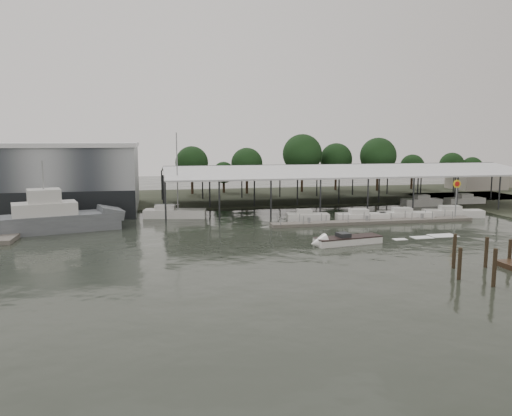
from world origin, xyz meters
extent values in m
plane|color=#252B23|center=(0.00, 0.00, 0.00)|extent=(200.00, 200.00, 0.00)
cube|color=#383C2D|center=(0.00, 42.00, 0.10)|extent=(140.00, 30.00, 0.30)
cube|color=#989EA2|center=(-28.00, 30.00, 5.00)|extent=(24.00, 20.00, 10.00)
cube|color=black|center=(-28.00, 19.95, 2.00)|extent=(24.00, 0.30, 4.00)
cube|color=white|center=(-28.00, 30.00, 10.20)|extent=(24.50, 20.50, 0.60)
cube|color=#2A2C2F|center=(17.00, 28.00, 6.76)|extent=(58.00, 0.40, 0.30)
cylinder|color=#2A2C2F|center=(-12.00, 16.50, 2.75)|extent=(0.24, 0.24, 5.50)
cylinder|color=#2A2C2F|center=(-12.00, 39.50, 2.75)|extent=(0.24, 0.24, 5.50)
cylinder|color=#2A2C2F|center=(46.00, 39.50, 2.75)|extent=(0.24, 0.24, 5.50)
cube|color=#67635B|center=(-30.00, 14.00, 0.25)|extent=(3.00, 18.00, 0.50)
cube|color=#67635B|center=(15.00, 10.00, 0.20)|extent=(28.00, 2.00, 0.40)
cylinder|color=gray|center=(2.00, 9.10, 0.80)|extent=(0.10, 0.10, 1.20)
cylinder|color=gray|center=(28.00, 10.90, 0.80)|extent=(0.10, 0.10, 1.20)
cube|color=gray|center=(14.00, 10.00, 0.70)|extent=(0.30, 0.30, 0.70)
cylinder|color=gray|center=(27.00, 10.00, 2.50)|extent=(0.16, 0.16, 5.00)
cylinder|color=yellow|center=(27.00, 10.00, 5.00)|extent=(1.10, 0.12, 1.10)
cylinder|color=red|center=(27.00, 9.93, 5.00)|extent=(0.70, 0.05, 0.70)
cube|color=gray|center=(55.00, 45.00, 2.00)|extent=(10.00, 8.00, 4.00)
cube|color=slate|center=(-25.44, 12.35, 0.90)|extent=(15.86, 8.21, 2.40)
cube|color=slate|center=(-18.96, 14.10, 1.90)|extent=(3.93, 4.84, 1.74)
cube|color=silver|center=(-26.32, 12.11, 2.69)|extent=(7.87, 5.39, 1.80)
cube|color=silver|center=(-26.32, 12.11, 4.39)|extent=(4.35, 3.97, 1.61)
cylinder|color=gray|center=(-26.32, 12.11, 6.79)|extent=(0.18, 0.18, 3.50)
cube|color=white|center=(-10.62, 20.03, 0.50)|extent=(8.96, 4.19, 1.40)
cube|color=silver|center=(-11.98, 20.29, 1.40)|extent=(3.05, 2.28, 0.80)
cylinder|color=gray|center=(-10.20, 19.95, 6.42)|extent=(0.16, 0.16, 11.08)
cylinder|color=gray|center=(-11.72, 20.24, 1.90)|extent=(3.46, 0.78, 0.12)
cube|color=white|center=(6.60, -1.66, 0.35)|extent=(7.61, 3.17, 0.90)
cone|color=white|center=(3.03, -2.25, 0.35)|extent=(1.90, 2.23, 2.00)
cube|color=black|center=(6.60, -1.66, 0.75)|extent=(7.62, 3.23, 0.12)
cube|color=#2A2C2F|center=(6.01, -1.75, 1.00)|extent=(1.41, 1.58, 0.50)
cube|color=white|center=(13.20, -0.57, 0.02)|extent=(2.30, 1.50, 0.04)
cube|color=white|center=(16.16, -0.09, 0.02)|extent=(3.10, 2.00, 0.04)
cube|color=white|center=(19.12, 0.40, 0.02)|extent=(3.90, 2.50, 0.04)
cube|color=white|center=(6.88, 13.24, 0.50)|extent=(5.90, 3.00, 1.10)
cube|color=silver|center=(6.38, 13.24, 1.30)|extent=(2.19, 1.88, 0.70)
cube|color=white|center=(14.19, 12.03, 0.50)|extent=(7.23, 3.01, 1.10)
cube|color=silver|center=(13.69, 12.03, 1.30)|extent=(2.63, 1.88, 0.70)
cube|color=white|center=(20.61, 12.04, 0.50)|extent=(7.70, 3.65, 1.10)
cube|color=silver|center=(20.11, 12.04, 1.30)|extent=(2.86, 2.10, 0.70)
cube|color=white|center=(28.29, 12.51, 0.50)|extent=(8.59, 3.96, 1.10)
cube|color=silver|center=(27.79, 12.51, 1.30)|extent=(3.19, 2.20, 0.70)
cylinder|color=#382C1C|center=(14.67, -13.21, 1.04)|extent=(0.32, 0.32, 3.27)
cylinder|color=#382C1C|center=(10.12, -16.14, 0.99)|extent=(0.32, 0.32, 3.19)
cylinder|color=#382C1C|center=(11.77, -12.89, 1.21)|extent=(0.32, 0.32, 3.62)
cylinder|color=#382C1C|center=(17.66, -12.43, 0.80)|extent=(0.32, 0.32, 2.79)
cylinder|color=#382C1C|center=(11.51, -18.44, 1.18)|extent=(0.32, 0.32, 3.56)
cylinder|color=#2F2015|center=(-5.96, 47.84, 2.30)|extent=(0.50, 0.50, 4.59)
sphere|color=#153315|center=(-5.96, 47.84, 6.43)|extent=(6.43, 6.43, 6.43)
cylinder|color=#2F2015|center=(0.49, 49.06, 1.54)|extent=(0.50, 0.50, 3.09)
sphere|color=#153315|center=(0.49, 49.06, 4.32)|extent=(4.32, 4.32, 4.32)
cylinder|color=#2F2015|center=(4.76, 46.45, 2.22)|extent=(0.50, 0.50, 4.44)
sphere|color=#153315|center=(4.76, 46.45, 6.21)|extent=(6.21, 6.21, 6.21)
cylinder|color=#2F2015|center=(16.46, 47.40, 2.86)|extent=(0.50, 0.50, 5.72)
sphere|color=#153315|center=(16.46, 47.40, 8.01)|extent=(8.01, 8.01, 8.01)
cylinder|color=#2F2015|center=(24.47, 49.19, 2.42)|extent=(0.50, 0.50, 4.84)
sphere|color=#153315|center=(24.47, 49.19, 6.77)|extent=(6.77, 6.77, 6.77)
cylinder|color=#2F2015|center=(32.54, 46.18, 2.69)|extent=(0.50, 0.50, 5.38)
sphere|color=#153315|center=(32.54, 46.18, 7.53)|extent=(7.53, 7.53, 7.53)
cylinder|color=#2F2015|center=(41.42, 47.98, 1.84)|extent=(0.50, 0.50, 3.68)
sphere|color=#153315|center=(41.42, 47.98, 5.15)|extent=(5.15, 5.15, 5.15)
cylinder|color=#2F2015|center=(51.19, 48.40, 1.91)|extent=(0.50, 0.50, 3.83)
sphere|color=#153315|center=(51.19, 48.40, 5.36)|extent=(5.36, 5.36, 5.36)
cylinder|color=#2F2015|center=(55.69, 47.65, 1.68)|extent=(0.50, 0.50, 3.36)
sphere|color=#153315|center=(55.69, 47.65, 4.71)|extent=(4.71, 4.71, 4.71)
camera|label=1|loc=(-13.63, -50.64, 11.19)|focal=35.00mm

